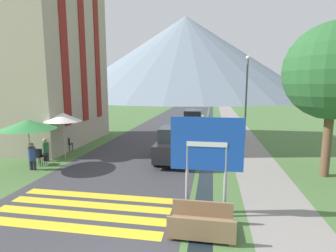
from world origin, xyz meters
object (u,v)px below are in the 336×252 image
parked_car_far (193,120)px  person_seated_near (32,155)px  footbridge (202,224)px  person_seated_far (45,149)px  road_sign (207,152)px  cafe_chair_near_right (40,155)px  cafe_umbrella_middle_white (63,117)px  cafe_umbrella_front_green (28,124)px  cafe_chair_near_left (37,156)px  hotel_building (45,39)px  parked_car_near (176,143)px  tree_by_path (334,72)px  cafe_chair_far_right (68,143)px  streetlamp (246,92)px

parked_car_far → person_seated_near: bearing=-118.9°
footbridge → person_seated_far: 9.82m
road_sign → cafe_chair_near_right: road_sign is taller
footbridge → cafe_umbrella_middle_white: cafe_umbrella_middle_white is taller
cafe_umbrella_front_green → cafe_chair_near_left: bearing=99.3°
hotel_building → parked_car_near: (8.99, -2.82, -5.96)m
cafe_chair_near_left → person_seated_far: size_ratio=0.71×
footbridge → person_seated_near: (-7.93, 3.96, 0.48)m
road_sign → cafe_umbrella_front_green: bearing=159.8°
parked_car_near → cafe_umbrella_front_green: 7.06m
person_seated_far → tree_by_path: bearing=-0.0°
road_sign → parked_car_near: size_ratio=0.73×
parked_car_far → cafe_chair_near_right: (-6.68, -11.12, -0.40)m
cafe_chair_far_right → cafe_umbrella_front_green: cafe_umbrella_front_green is taller
footbridge → cafe_chair_near_right: bearing=149.9°
parked_car_near → streetlamp: size_ratio=0.69×
hotel_building → streetlamp: hotel_building is taller
cafe_chair_near_left → footbridge: bearing=-31.5°
hotel_building → road_sign: (10.66, -8.49, -4.90)m
cafe_chair_near_right → cafe_chair_far_right: same height
footbridge → cafe_umbrella_middle_white: bearing=141.3°
person_seated_near → streetlamp: (10.43, 8.49, 2.73)m
parked_car_near → cafe_chair_near_left: 6.85m
parked_car_near → cafe_chair_near_right: 6.78m
parked_car_far → streetlamp: bearing=-40.7°
person_seated_far → tree_by_path: size_ratio=0.19×
road_sign → cafe_chair_near_left: 9.05m
person_seated_near → cafe_umbrella_middle_white: bearing=80.0°
cafe_umbrella_front_green → tree_by_path: 13.33m
cafe_umbrella_front_green → road_sign: bearing=-20.2°
tree_by_path → cafe_umbrella_front_green: bearing=-173.9°
cafe_umbrella_front_green → cafe_chair_near_right: bearing=94.7°
tree_by_path → parked_car_near: bearing=169.0°
footbridge → tree_by_path: (5.04, 5.35, 4.20)m
cafe_umbrella_front_green → person_seated_near: 1.42m
footbridge → cafe_umbrella_front_green: (-8.01, 3.95, 1.90)m
footbridge → streetlamp: streetlamp is taller
person_seated_near → person_seated_far: 1.43m
road_sign → cafe_chair_far_right: bearing=142.3°
cafe_chair_near_left → person_seated_near: (0.18, -0.60, 0.20)m
person_seated_near → streetlamp: size_ratio=0.22×
cafe_chair_near_right → streetlamp: 13.44m
parked_car_far → streetlamp: (3.89, -3.35, 2.53)m
parked_car_far → cafe_umbrella_middle_white: size_ratio=1.75×
cafe_umbrella_front_green → cafe_umbrella_middle_white: size_ratio=1.00×
parked_car_far → streetlamp: size_ratio=0.73×
cafe_chair_near_right → cafe_umbrella_front_green: size_ratio=0.35×
person_seated_near → person_seated_far: size_ratio=1.07×
road_sign → person_seated_far: road_sign is taller
cafe_chair_far_right → tree_by_path: bearing=-21.5°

